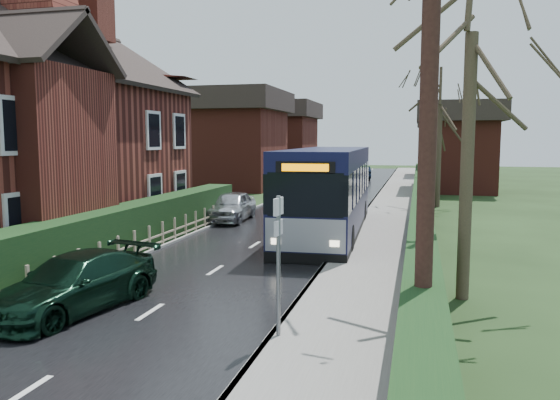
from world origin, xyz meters
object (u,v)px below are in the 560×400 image
(bus, at_px, (328,192))
(bus_stop_sign, at_px, (278,247))
(telegraph_pole, at_px, (427,158))
(car_green, at_px, (75,283))
(car_silver, at_px, (232,206))
(brick_house, at_px, (20,125))

(bus, distance_m, bus_stop_sign, 11.98)
(telegraph_pole, bearing_deg, bus, 122.43)
(car_green, relative_size, telegraph_pole, 0.62)
(car_silver, height_order, bus_stop_sign, bus_stop_sign)
(bus, distance_m, car_silver, 5.70)
(brick_house, height_order, bus_stop_sign, brick_house)
(car_silver, bearing_deg, car_green, -88.42)
(bus_stop_sign, bearing_deg, bus, 98.76)
(brick_house, xyz_separation_m, car_green, (7.03, -7.04, -3.74))
(car_silver, relative_size, bus_stop_sign, 1.47)
(bus, relative_size, telegraph_pole, 1.62)
(car_silver, xyz_separation_m, car_green, (1.10, -13.74, -0.07))
(car_silver, bearing_deg, bus, -29.89)
(car_green, distance_m, bus_stop_sign, 5.10)
(brick_house, distance_m, car_silver, 9.67)
(car_silver, xyz_separation_m, telegraph_pole, (8.60, -16.47, 2.88))
(bus, distance_m, car_green, 11.91)
(bus, bearing_deg, brick_house, -161.31)
(car_silver, height_order, car_green, car_silver)
(bus, relative_size, car_green, 2.63)
(car_green, height_order, telegraph_pole, telegraph_pole)
(car_silver, relative_size, telegraph_pole, 0.58)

